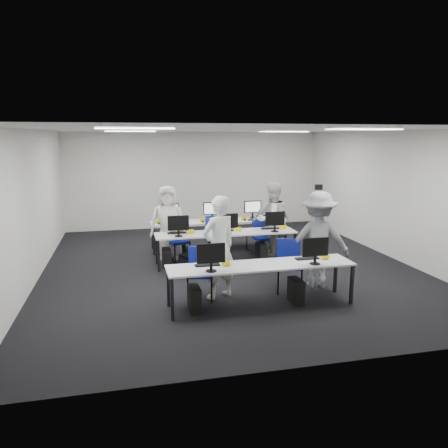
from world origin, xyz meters
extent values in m
plane|color=black|center=(0.00, 0.00, 0.00)|extent=(9.00, 9.00, 0.00)
plane|color=white|center=(0.00, 0.00, 3.00)|extent=(9.00, 9.00, 0.00)
cube|color=silver|center=(0.00, 4.50, 1.50)|extent=(8.00, 0.02, 3.00)
cube|color=silver|center=(0.00, -4.50, 1.50)|extent=(8.00, 0.02, 3.00)
cube|color=silver|center=(-4.00, 0.00, 1.50)|extent=(0.02, 9.00, 3.00)
cube|color=silver|center=(4.00, 0.00, 1.50)|extent=(0.02, 9.00, 3.00)
cube|color=white|center=(-2.00, -2.00, 2.98)|extent=(1.20, 0.60, 0.02)
cube|color=white|center=(2.00, -2.00, 2.98)|extent=(1.20, 0.60, 0.02)
cube|color=white|center=(-2.00, 2.00, 2.98)|extent=(1.20, 0.60, 0.02)
cube|color=white|center=(2.00, 2.00, 2.98)|extent=(1.20, 0.60, 0.02)
cube|color=silver|center=(0.00, -2.40, 0.71)|extent=(3.20, 0.70, 0.03)
cube|color=black|center=(-1.55, -2.70, 0.35)|extent=(0.05, 0.05, 0.70)
cube|color=black|center=(-1.55, -2.10, 0.35)|extent=(0.05, 0.05, 0.70)
cube|color=black|center=(1.55, -2.70, 0.35)|extent=(0.05, 0.05, 0.70)
cube|color=black|center=(1.55, -2.10, 0.35)|extent=(0.05, 0.05, 0.70)
cube|color=silver|center=(0.00, 0.20, 0.71)|extent=(3.20, 0.70, 0.03)
cube|color=black|center=(-1.55, -0.10, 0.35)|extent=(0.05, 0.05, 0.70)
cube|color=black|center=(-1.55, 0.50, 0.35)|extent=(0.05, 0.05, 0.70)
cube|color=black|center=(1.55, -0.10, 0.35)|extent=(0.05, 0.05, 0.70)
cube|color=black|center=(1.55, 0.50, 0.35)|extent=(0.05, 0.05, 0.70)
cube|color=silver|center=(0.00, 1.60, 0.71)|extent=(3.20, 0.70, 0.03)
cube|color=black|center=(-1.55, 1.30, 0.35)|extent=(0.05, 0.05, 0.70)
cube|color=black|center=(-1.55, 1.90, 0.35)|extent=(0.05, 0.05, 0.70)
cube|color=black|center=(1.55, 1.30, 0.35)|extent=(0.05, 0.05, 0.70)
cube|color=black|center=(1.55, 1.90, 0.35)|extent=(0.05, 0.05, 0.70)
cube|color=#0B3099|center=(-0.90, -2.58, 1.03)|extent=(0.46, 0.04, 0.32)
cube|color=black|center=(-0.90, -2.26, 0.74)|extent=(0.42, 0.14, 0.02)
ellipsoid|color=black|center=(-0.60, -2.26, 0.75)|extent=(0.07, 0.10, 0.04)
cube|color=black|center=(-1.15, -2.40, 0.21)|extent=(0.18, 0.40, 0.42)
cube|color=white|center=(0.90, -2.58, 1.03)|extent=(0.46, 0.04, 0.32)
cube|color=black|center=(0.90, -2.26, 0.74)|extent=(0.42, 0.14, 0.02)
ellipsoid|color=black|center=(1.20, -2.26, 0.75)|extent=(0.07, 0.10, 0.04)
cube|color=black|center=(0.65, -2.40, 0.21)|extent=(0.18, 0.40, 0.42)
cube|color=white|center=(-1.10, 0.02, 1.03)|extent=(0.46, 0.04, 0.32)
cube|color=black|center=(-1.10, 0.34, 0.74)|extent=(0.42, 0.14, 0.02)
ellipsoid|color=black|center=(-0.80, 0.34, 0.75)|extent=(0.07, 0.10, 0.04)
cube|color=black|center=(-1.35, 0.20, 0.21)|extent=(0.18, 0.40, 0.42)
cube|color=white|center=(0.00, 0.02, 1.03)|extent=(0.46, 0.04, 0.32)
cube|color=black|center=(0.00, 0.34, 0.74)|extent=(0.42, 0.14, 0.02)
ellipsoid|color=black|center=(0.30, 0.34, 0.75)|extent=(0.07, 0.10, 0.04)
cube|color=black|center=(-0.25, 0.20, 0.21)|extent=(0.18, 0.40, 0.42)
cube|color=white|center=(1.10, 0.02, 1.03)|extent=(0.46, 0.04, 0.32)
cube|color=black|center=(1.10, 0.34, 0.74)|extent=(0.42, 0.14, 0.02)
ellipsoid|color=black|center=(1.40, 0.34, 0.75)|extent=(0.07, 0.10, 0.04)
cube|color=black|center=(0.85, 0.20, 0.21)|extent=(0.18, 0.40, 0.42)
cube|color=white|center=(-1.10, 1.78, 1.03)|extent=(0.46, 0.04, 0.32)
cube|color=black|center=(-1.10, 1.46, 0.74)|extent=(0.42, 0.14, 0.02)
ellipsoid|color=black|center=(-1.40, 1.46, 0.75)|extent=(0.07, 0.10, 0.04)
cube|color=black|center=(-0.85, 1.60, 0.21)|extent=(0.18, 0.40, 0.42)
cube|color=white|center=(0.00, 1.78, 1.03)|extent=(0.46, 0.04, 0.32)
cube|color=black|center=(0.00, 1.46, 0.74)|extent=(0.42, 0.14, 0.02)
ellipsoid|color=black|center=(-0.30, 1.46, 0.75)|extent=(0.07, 0.10, 0.04)
cube|color=black|center=(0.25, 1.60, 0.21)|extent=(0.18, 0.40, 0.42)
cube|color=white|center=(1.10, 1.78, 1.03)|extent=(0.46, 0.04, 0.32)
cube|color=black|center=(1.10, 1.46, 0.74)|extent=(0.42, 0.14, 0.02)
ellipsoid|color=black|center=(0.80, 1.46, 0.75)|extent=(0.07, 0.10, 0.04)
cube|color=black|center=(1.35, 1.60, 0.21)|extent=(0.18, 0.40, 0.42)
cube|color=navy|center=(-0.96, -1.88, 0.47)|extent=(0.53, 0.52, 0.06)
cube|color=navy|center=(-0.92, -1.68, 0.74)|extent=(0.43, 0.14, 0.37)
cube|color=navy|center=(0.73, -1.83, 0.49)|extent=(0.57, 0.56, 0.06)
cube|color=navy|center=(0.79, -1.63, 0.77)|extent=(0.45, 0.17, 0.38)
cube|color=navy|center=(-1.02, 0.71, 0.45)|extent=(0.53, 0.52, 0.06)
cube|color=navy|center=(-1.09, 0.90, 0.70)|extent=(0.40, 0.18, 0.35)
cube|color=navy|center=(-0.09, 0.79, 0.50)|extent=(0.48, 0.46, 0.06)
cube|color=navy|center=(-0.09, 1.00, 0.78)|extent=(0.45, 0.06, 0.39)
cube|color=navy|center=(1.05, 0.69, 0.44)|extent=(0.50, 0.49, 0.06)
cube|color=navy|center=(1.01, 0.87, 0.68)|extent=(0.40, 0.14, 0.34)
cube|color=navy|center=(-1.15, 1.08, 0.47)|extent=(0.55, 0.54, 0.06)
cube|color=navy|center=(-1.09, 0.88, 0.73)|extent=(0.42, 0.17, 0.37)
cube|color=navy|center=(-0.08, 0.93, 0.49)|extent=(0.59, 0.57, 0.06)
cube|color=navy|center=(-0.15, 0.73, 0.77)|extent=(0.44, 0.19, 0.38)
cube|color=navy|center=(1.08, 1.14, 0.49)|extent=(0.57, 0.56, 0.06)
cube|color=navy|center=(1.14, 0.93, 0.77)|extent=(0.44, 0.18, 0.38)
ellipsoid|color=#A48455|center=(-1.09, 0.39, 0.90)|extent=(0.45, 0.35, 0.33)
imported|color=silver|center=(-0.62, -1.87, 0.93)|extent=(0.80, 0.68, 1.86)
imported|color=silver|center=(1.24, 0.65, 0.89)|extent=(1.05, 0.94, 1.78)
imported|color=silver|center=(-1.23, 0.91, 0.87)|extent=(0.91, 0.65, 1.74)
imported|color=silver|center=(1.33, 0.90, 0.78)|extent=(0.97, 0.55, 1.57)
imported|color=slate|center=(1.36, -1.70, 0.93)|extent=(1.34, 0.99, 1.85)
cube|color=black|center=(1.41, -1.53, 1.92)|extent=(0.18, 0.21, 0.10)
camera|label=1|loc=(-2.21, -9.19, 2.86)|focal=35.00mm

